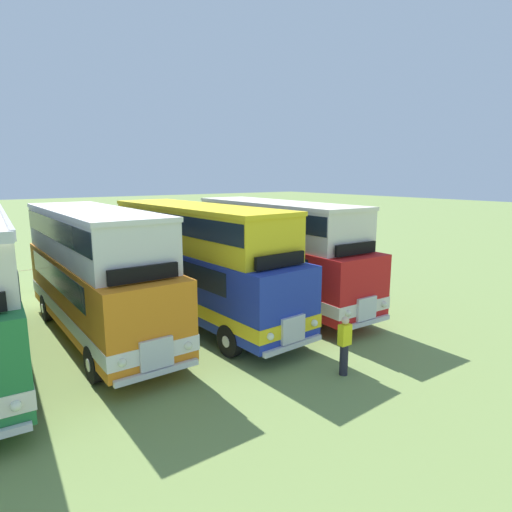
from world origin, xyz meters
name	(u,v)px	position (x,y,z in m)	size (l,w,h in m)	color
bus_seventh_in_row	(95,268)	(7.56, 0.23, 2.47)	(2.73, 9.91, 4.49)	orange
bus_eighth_in_row	(199,258)	(11.33, -0.18, 2.47)	(3.14, 10.56, 4.49)	#1E339E
bus_ninth_in_row	(277,248)	(15.12, -0.24, 2.47)	(2.77, 10.20, 4.49)	red
marshal_person	(344,345)	(12.38, -6.84, 0.89)	(0.36, 0.24, 1.73)	#23232D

